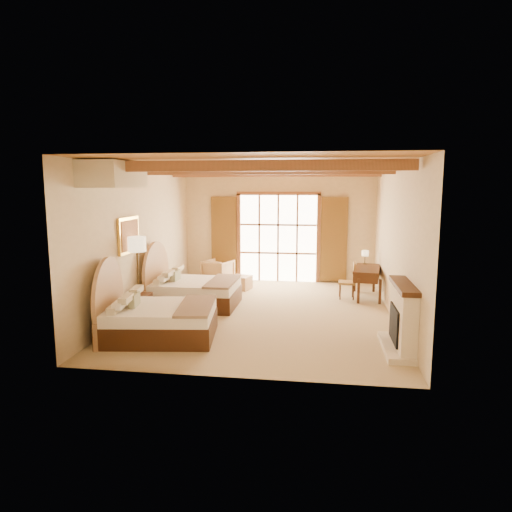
% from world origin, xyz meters
% --- Properties ---
extents(floor, '(7.00, 7.00, 0.00)m').
position_xyz_m(floor, '(0.00, 0.00, 0.00)').
color(floor, '#CCB688').
rests_on(floor, ground).
extents(wall_back, '(5.50, 0.00, 5.50)m').
position_xyz_m(wall_back, '(0.00, 3.50, 1.60)').
color(wall_back, beige).
rests_on(wall_back, ground).
extents(wall_left, '(0.00, 7.00, 7.00)m').
position_xyz_m(wall_left, '(-2.75, 0.00, 1.60)').
color(wall_left, beige).
rests_on(wall_left, ground).
extents(wall_right, '(0.00, 7.00, 7.00)m').
position_xyz_m(wall_right, '(2.75, 0.00, 1.60)').
color(wall_right, beige).
rests_on(wall_right, ground).
extents(ceiling, '(7.00, 7.00, 0.00)m').
position_xyz_m(ceiling, '(0.00, 0.00, 3.20)').
color(ceiling, '#BC7134').
rests_on(ceiling, ground).
extents(ceiling_beams, '(5.39, 4.60, 0.18)m').
position_xyz_m(ceiling_beams, '(0.00, 0.00, 3.08)').
color(ceiling_beams, '#9C5B36').
rests_on(ceiling_beams, ceiling).
extents(french_doors, '(3.95, 0.08, 2.60)m').
position_xyz_m(french_doors, '(0.00, 3.44, 1.25)').
color(french_doors, white).
rests_on(french_doors, ground).
extents(fireplace, '(0.46, 1.40, 1.16)m').
position_xyz_m(fireplace, '(2.60, -2.00, 0.51)').
color(fireplace, '#F2E5C4').
rests_on(fireplace, ground).
extents(painting, '(0.06, 0.95, 0.75)m').
position_xyz_m(painting, '(-2.70, -0.75, 1.75)').
color(painting, '#ECBD4A').
rests_on(painting, wall_left).
extents(canopy_valance, '(0.70, 1.40, 0.45)m').
position_xyz_m(canopy_valance, '(-2.40, -2.00, 2.95)').
color(canopy_valance, beige).
rests_on(canopy_valance, ceiling).
extents(bed_near, '(2.15, 1.73, 1.30)m').
position_xyz_m(bed_near, '(-1.80, -1.94, 0.39)').
color(bed_near, '#3F1F0F').
rests_on(bed_near, floor).
extents(bed_far, '(1.97, 1.54, 1.29)m').
position_xyz_m(bed_far, '(-1.78, 0.34, 0.39)').
color(bed_far, '#3F1F0F').
rests_on(bed_far, floor).
extents(nightstand, '(0.51, 0.51, 0.58)m').
position_xyz_m(nightstand, '(-2.43, -1.09, 0.29)').
color(nightstand, '#3F1F0F').
rests_on(nightstand, floor).
extents(floor_lamp, '(0.37, 0.37, 1.73)m').
position_xyz_m(floor_lamp, '(-2.50, -0.85, 1.47)').
color(floor_lamp, '#392B16').
rests_on(floor_lamp, floor).
extents(armchair, '(0.93, 0.95, 0.68)m').
position_xyz_m(armchair, '(-1.66, 2.87, 0.34)').
color(armchair, tan).
rests_on(armchair, floor).
extents(ottoman, '(0.61, 0.61, 0.36)m').
position_xyz_m(ottoman, '(-0.89, 2.21, 0.18)').
color(ottoman, tan).
rests_on(ottoman, floor).
extents(desk, '(0.80, 1.46, 0.75)m').
position_xyz_m(desk, '(2.39, 1.75, 0.40)').
color(desk, '#3F1F0F').
rests_on(desk, floor).
extents(desk_chair, '(0.41, 0.41, 0.91)m').
position_xyz_m(desk_chair, '(1.91, 1.57, 0.28)').
color(desk_chair, olive).
rests_on(desk_chair, floor).
extents(desk_lamp, '(0.18, 0.18, 0.35)m').
position_xyz_m(desk_lamp, '(2.38, 2.34, 1.02)').
color(desk_lamp, '#392B16').
rests_on(desk_lamp, desk).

